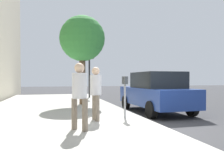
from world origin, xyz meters
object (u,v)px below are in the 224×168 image
(parking_meter, at_px, (125,88))
(pedestrian_bystander, at_px, (79,91))
(parked_sedan_near, at_px, (156,92))
(traffic_signal, at_px, (91,64))
(street_tree, at_px, (82,39))
(pedestrian_at_meter, at_px, (96,89))

(parking_meter, height_order, pedestrian_bystander, pedestrian_bystander)
(pedestrian_bystander, bearing_deg, parked_sedan_near, 2.72)
(parked_sedan_near, height_order, traffic_signal, traffic_signal)
(pedestrian_bystander, xyz_separation_m, street_tree, (6.09, -0.82, 2.39))
(parking_meter, distance_m, pedestrian_bystander, 2.28)
(pedestrian_at_meter, xyz_separation_m, parked_sedan_near, (2.03, -3.05, -0.25))
(parked_sedan_near, bearing_deg, traffic_signal, 14.39)
(street_tree, bearing_deg, traffic_signal, -14.88)
(parked_sedan_near, relative_size, traffic_signal, 1.23)
(parked_sedan_near, bearing_deg, parking_meter, 132.15)
(pedestrian_bystander, distance_m, street_tree, 6.60)
(street_tree, distance_m, traffic_signal, 4.43)
(parking_meter, height_order, street_tree, street_tree)
(street_tree, bearing_deg, pedestrian_at_meter, 178.08)
(parking_meter, distance_m, pedestrian_at_meter, 1.07)
(pedestrian_bystander, relative_size, street_tree, 0.37)
(pedestrian_at_meter, relative_size, traffic_signal, 0.47)
(pedestrian_at_meter, bearing_deg, street_tree, 85.31)
(pedestrian_at_meter, relative_size, parked_sedan_near, 0.38)
(parking_meter, bearing_deg, pedestrian_at_meter, 101.48)
(parking_meter, relative_size, parked_sedan_near, 0.32)
(pedestrian_at_meter, bearing_deg, traffic_signal, 79.17)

